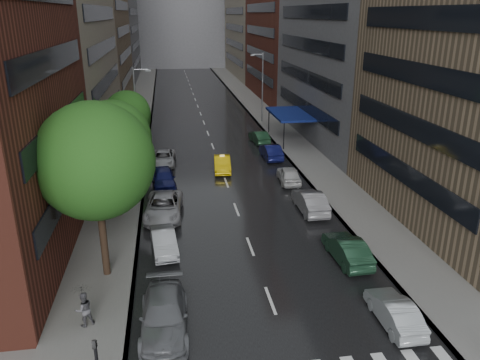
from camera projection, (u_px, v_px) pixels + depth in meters
name	position (u px, v px, depth m)	size (l,w,h in m)	color
ground	(290.00, 353.00, 20.44)	(220.00, 220.00, 0.00)	gray
road	(202.00, 117.00, 66.95)	(14.00, 140.00, 0.01)	black
sidewalk_left	(138.00, 118.00, 65.62)	(4.00, 140.00, 0.15)	gray
sidewalk_right	(263.00, 114.00, 68.23)	(4.00, 140.00, 0.15)	gray
buildings_right	(295.00, 6.00, 70.28)	(8.05, 109.10, 36.00)	#937A5B
building_far	(180.00, 5.00, 124.79)	(40.00, 14.00, 32.00)	slate
tree_near	(95.00, 161.00, 24.16)	(6.22, 6.22, 9.91)	#382619
tree_mid	(113.00, 139.00, 32.19)	(5.34, 5.34, 8.51)	#382619
tree_far	(127.00, 114.00, 44.96)	(4.45, 4.45, 7.09)	#382619
taxi	(222.00, 164.00, 43.73)	(1.49, 4.27, 1.41)	#E2B80B
parked_cars_left	(164.00, 207.00, 33.78)	(3.06, 30.77, 1.61)	slate
parked_cars_right	(298.00, 186.00, 37.93)	(2.04, 37.68, 1.58)	#A9AFB3
ped_black_umbrella	(83.00, 303.00, 21.63)	(1.04, 0.98, 2.09)	#535257
street_lamp_left	(137.00, 112.00, 45.58)	(1.74, 0.22, 9.00)	gray
street_lamp_right	(262.00, 86.00, 61.77)	(1.74, 0.22, 9.00)	gray
awning	(290.00, 114.00, 53.24)	(4.00, 8.00, 3.12)	navy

